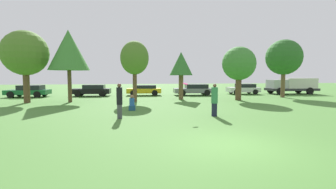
% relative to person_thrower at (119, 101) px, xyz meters
% --- Properties ---
extents(ground_plane, '(120.00, 120.00, 0.00)m').
position_rel_person_thrower_xyz_m(ground_plane, '(3.91, -5.77, -0.97)').
color(ground_plane, '#477A33').
extents(person_thrower, '(0.32, 0.32, 1.90)m').
position_rel_person_thrower_xyz_m(person_thrower, '(0.00, 0.00, 0.00)').
color(person_thrower, '#3F3F47').
rests_on(person_thrower, ground).
extents(person_catcher, '(0.37, 0.37, 1.85)m').
position_rel_person_thrower_xyz_m(person_catcher, '(5.31, -0.05, -0.04)').
color(person_catcher, '#191E33').
rests_on(person_catcher, ground).
extents(frisbee, '(0.30, 0.28, 0.13)m').
position_rel_person_thrower_xyz_m(frisbee, '(3.57, -0.17, 0.90)').
color(frisbee, '#F21E72').
extents(bystander_sitting, '(0.44, 0.37, 1.04)m').
position_rel_person_thrower_xyz_m(bystander_sitting, '(0.69, 3.09, -0.54)').
color(bystander_sitting, navy).
rests_on(bystander_sitting, ground).
extents(tree_0, '(3.75, 3.75, 6.08)m').
position_rel_person_thrower_xyz_m(tree_0, '(-8.07, 9.03, 3.19)').
color(tree_0, brown).
rests_on(tree_0, ground).
extents(tree_1, '(3.44, 3.44, 6.22)m').
position_rel_person_thrower_xyz_m(tree_1, '(-4.56, 8.94, 3.51)').
color(tree_1, brown).
rests_on(tree_1, ground).
extents(tree_2, '(2.49, 2.49, 5.34)m').
position_rel_person_thrower_xyz_m(tree_2, '(1.03, 8.52, 2.85)').
color(tree_2, brown).
rests_on(tree_2, ground).
extents(tree_3, '(2.24, 2.24, 4.58)m').
position_rel_person_thrower_xyz_m(tree_3, '(5.49, 9.84, 2.40)').
color(tree_3, brown).
rests_on(tree_3, ground).
extents(tree_4, '(3.12, 3.12, 5.00)m').
position_rel_person_thrower_xyz_m(tree_4, '(10.67, 8.28, 2.42)').
color(tree_4, brown).
rests_on(tree_4, ground).
extents(tree_5, '(3.70, 3.70, 6.09)m').
position_rel_person_thrower_xyz_m(tree_5, '(16.68, 10.37, 3.24)').
color(tree_5, brown).
rests_on(tree_5, ground).
extents(parked_car_green, '(4.37, 2.29, 1.28)m').
position_rel_person_thrower_xyz_m(parked_car_green, '(-10.15, 15.00, -0.29)').
color(parked_car_green, '#196633').
rests_on(parked_car_green, ground).
extents(parked_car_black, '(4.28, 2.06, 1.28)m').
position_rel_person_thrower_xyz_m(parked_car_black, '(-3.61, 15.21, -0.29)').
color(parked_car_black, black).
rests_on(parked_car_black, ground).
extents(parked_car_yellow, '(4.05, 2.02, 1.19)m').
position_rel_person_thrower_xyz_m(parked_car_yellow, '(2.30, 15.24, -0.33)').
color(parked_car_yellow, gold).
rests_on(parked_car_yellow, ground).
extents(parked_car_grey, '(4.70, 2.27, 1.29)m').
position_rel_person_thrower_xyz_m(parked_car_grey, '(8.11, 14.59, -0.28)').
color(parked_car_grey, slate).
rests_on(parked_car_grey, ground).
extents(parked_car_white, '(3.96, 2.19, 1.27)m').
position_rel_person_thrower_xyz_m(parked_car_white, '(14.70, 15.35, -0.30)').
color(parked_car_white, silver).
rests_on(parked_car_white, ground).
extents(delivery_truck_silver, '(6.26, 2.77, 1.99)m').
position_rel_person_thrower_xyz_m(delivery_truck_silver, '(20.82, 14.61, 0.17)').
color(delivery_truck_silver, '#2D2D33').
rests_on(delivery_truck_silver, ground).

